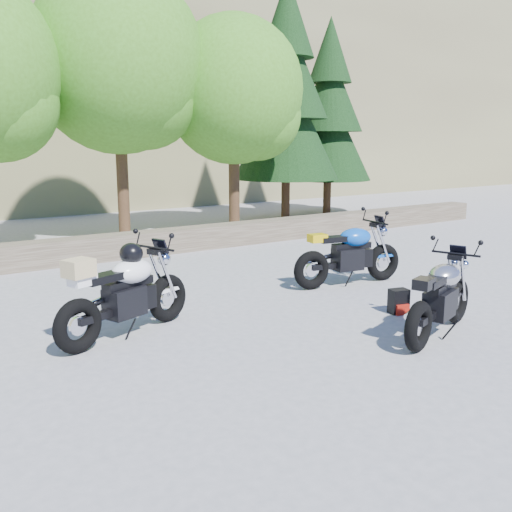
% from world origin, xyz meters
% --- Properties ---
extents(ground, '(90.00, 90.00, 0.00)m').
position_xyz_m(ground, '(0.00, 0.00, 0.00)').
color(ground, gray).
rests_on(ground, ground).
extents(stone_wall, '(22.00, 0.55, 0.50)m').
position_xyz_m(stone_wall, '(0.00, 5.50, 0.25)').
color(stone_wall, '#4C4132').
rests_on(stone_wall, ground).
extents(hillside, '(80.00, 30.00, 15.00)m').
position_xyz_m(hillside, '(3.00, 28.00, 7.50)').
color(hillside, brown).
rests_on(hillside, ground).
extents(tree_decid_mid, '(4.08, 4.08, 6.24)m').
position_xyz_m(tree_decid_mid, '(0.91, 7.54, 4.04)').
color(tree_decid_mid, '#382314').
rests_on(tree_decid_mid, ground).
extents(tree_decid_right, '(3.54, 3.54, 5.41)m').
position_xyz_m(tree_decid_right, '(3.71, 6.94, 3.50)').
color(tree_decid_right, '#382314').
rests_on(tree_decid_right, ground).
extents(conifer_near, '(3.17, 3.17, 7.06)m').
position_xyz_m(conifer_near, '(6.20, 8.20, 3.68)').
color(conifer_near, '#382314').
rests_on(conifer_near, ground).
extents(conifer_far, '(2.82, 2.82, 6.27)m').
position_xyz_m(conifer_far, '(8.40, 8.80, 3.27)').
color(conifer_far, '#382314').
rests_on(conifer_far, ground).
extents(silver_bike, '(1.89, 0.83, 0.98)m').
position_xyz_m(silver_bike, '(1.35, -1.34, 0.48)').
color(silver_bike, black).
rests_on(silver_bike, ground).
extents(white_bike, '(2.01, 0.93, 1.15)m').
position_xyz_m(white_bike, '(-1.86, 0.82, 0.57)').
color(white_bike, black).
rests_on(white_bike, ground).
extents(blue_bike, '(2.09, 0.66, 1.05)m').
position_xyz_m(blue_bike, '(2.22, 1.18, 0.51)').
color(blue_bike, black).
rests_on(blue_bike, ground).
extents(backpack, '(0.29, 0.27, 0.35)m').
position_xyz_m(backpack, '(1.66, -0.42, 0.17)').
color(backpack, black).
rests_on(backpack, ground).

